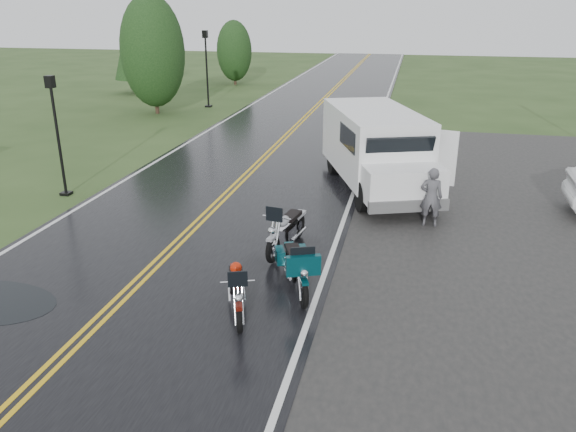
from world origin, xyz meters
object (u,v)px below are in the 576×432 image
at_px(motorcycle_red, 239,307).
at_px(motorcycle_silver, 273,239).
at_px(lamp_post_far_left, 207,69).
at_px(lamp_post_near_left, 58,137).
at_px(person_at_van, 431,198).
at_px(van_white, 364,170).
at_px(motorcycle_teal, 304,282).

xyz_separation_m(motorcycle_red, motorcycle_silver, (-0.11, 2.91, 0.07)).
relative_size(motorcycle_silver, lamp_post_far_left, 0.51).
relative_size(motorcycle_red, motorcycle_silver, 0.88).
bearing_deg(lamp_post_near_left, person_at_van, -1.51).
distance_m(van_white, person_at_van, 2.00).
bearing_deg(lamp_post_near_left, lamp_post_far_left, 94.19).
bearing_deg(van_white, motorcycle_teal, -116.38).
height_order(motorcycle_teal, motorcycle_silver, motorcycle_silver).
xyz_separation_m(motorcycle_teal, lamp_post_far_left, (-9.70, 21.34, 1.51)).
bearing_deg(motorcycle_teal, lamp_post_far_left, 92.86).
bearing_deg(motorcycle_silver, van_white, 76.44).
bearing_deg(motorcycle_silver, lamp_post_near_left, 164.64).
bearing_deg(lamp_post_near_left, van_white, 2.48).
bearing_deg(motorcycle_red, person_at_van, 41.25).
relative_size(van_white, person_at_van, 4.04).
height_order(van_white, lamp_post_near_left, lamp_post_near_left).
xyz_separation_m(motorcycle_silver, van_white, (1.66, 3.88, 0.61)).
xyz_separation_m(motorcycle_silver, lamp_post_far_left, (-8.64, 19.52, 1.49)).
bearing_deg(lamp_post_far_left, motorcycle_red, -68.69).
xyz_separation_m(motorcycle_red, lamp_post_near_left, (-7.57, 6.39, 1.26)).
bearing_deg(lamp_post_far_left, person_at_van, -53.40).
bearing_deg(lamp_post_far_left, motorcycle_silver, -66.12).
relative_size(motorcycle_red, lamp_post_near_left, 0.52).
bearing_deg(van_white, motorcycle_silver, -133.53).
relative_size(van_white, lamp_post_near_left, 1.74).
bearing_deg(lamp_post_near_left, motorcycle_teal, -31.91).
xyz_separation_m(van_white, person_at_van, (1.82, -0.68, -0.46)).
bearing_deg(motorcycle_red, motorcycle_silver, 72.31).
bearing_deg(motorcycle_teal, motorcycle_red, -152.76).
xyz_separation_m(van_white, lamp_post_far_left, (-10.30, 15.64, 0.87)).
relative_size(person_at_van, lamp_post_far_left, 0.37).
bearing_deg(van_white, motorcycle_red, -123.22).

